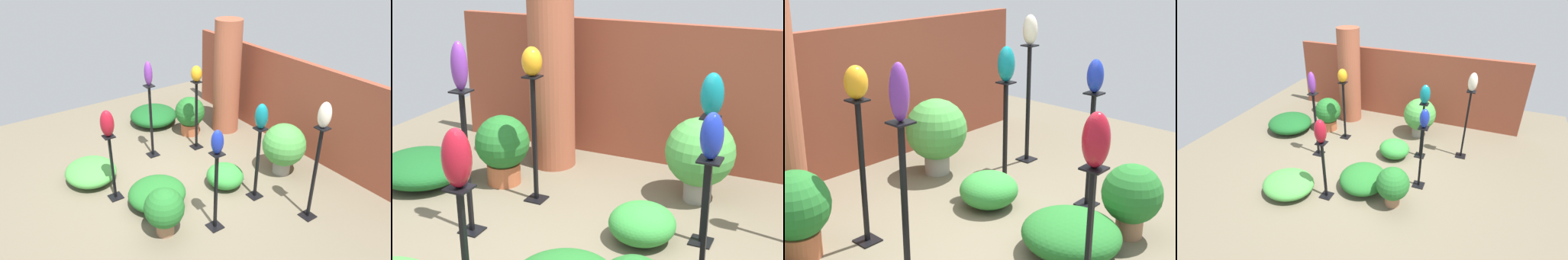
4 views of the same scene
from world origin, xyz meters
The scene contains 22 objects.
ground_plane centered at (0.00, 0.00, 0.00)m, with size 8.00×8.00×0.00m, color #6B604C.
brick_wall_back centered at (0.00, 2.48, 0.85)m, with size 5.60×0.12×1.70m, color brown.
brick_pillar centered at (-1.19, 1.88, 1.14)m, with size 0.53×0.53×2.27m, color #9E5138.
pedestal_ruby centered at (-0.31, -1.00, 0.50)m, with size 0.20×0.20×1.09m.
pedestal_cobalt centered at (1.10, -0.13, 0.55)m, with size 0.20×0.20×1.20m.
pedestal_teal centered at (0.89, 0.81, 0.55)m, with size 0.20×0.20×1.20m.
pedestal_ivory centered at (1.69, 1.12, 0.67)m, with size 0.20×0.20×1.46m.
pedestal_violet centered at (-1.11, 0.10, 0.63)m, with size 0.20×0.20×1.37m.
pedestal_amber centered at (-0.89, 0.93, 0.62)m, with size 0.20×0.20×1.34m.
art_vase_ruby centered at (-0.31, -1.00, 1.29)m, with size 0.19×0.20×0.40m, color maroon.
art_vase_cobalt centered at (1.10, -0.13, 1.37)m, with size 0.16×0.17×0.33m, color #192D9E.
art_vase_teal centered at (0.89, 0.81, 1.39)m, with size 0.20×0.18×0.38m, color #0F727A.
art_vase_ivory centered at (1.69, 1.12, 1.63)m, with size 0.17×0.18×0.35m, color beige.
art_vase_violet centered at (-1.11, 0.10, 1.59)m, with size 0.14×0.14×0.43m, color #6B2D8C.
art_vase_amber centered at (-0.89, 0.93, 1.48)m, with size 0.20×0.19×0.29m, color orange.
potted_plant_near_pillar centered at (0.81, -0.76, 0.40)m, with size 0.55×0.55×0.70m.
potted_plant_front_right centered at (0.64, 1.65, 0.52)m, with size 0.72×0.72×0.90m.
potted_plant_front_left centered at (-1.43, 1.15, 0.44)m, with size 0.60×0.60×0.79m.
foliage_bed_east centered at (-0.98, -1.13, 0.16)m, with size 0.91×0.82×0.32m, color #479942.
foliage_bed_west centered at (-2.27, 0.77, 0.18)m, with size 1.02×0.98×0.36m, color #195923.
foliage_bed_center centered at (0.19, -0.53, 0.18)m, with size 0.85×0.88×0.37m, color #236B28.
foliage_bed_rear centered at (0.40, 0.61, 0.18)m, with size 0.61×0.59×0.36m, color #338C38.
Camera 4 is at (1.93, -4.47, 3.59)m, focal length 28.00 mm.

